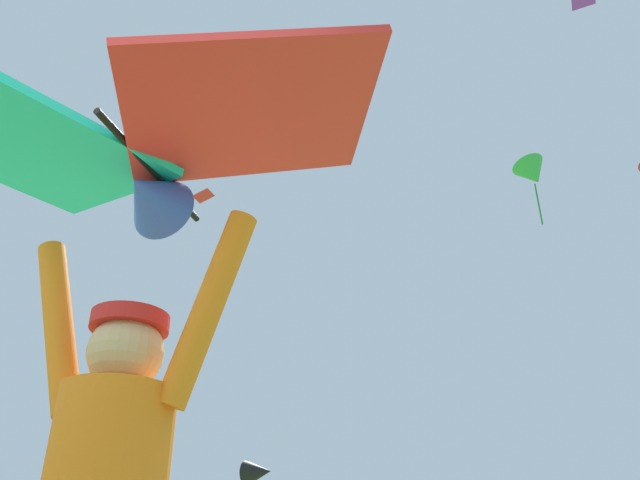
{
  "coord_description": "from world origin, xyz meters",
  "views": [
    {
      "loc": [
        1.72,
        -1.14,
        0.84
      ],
      "look_at": [
        0.35,
        1.63,
        2.54
      ],
      "focal_mm": 36.63,
      "sensor_mm": 36.0,
      "label": 1
    }
  ],
  "objects_px": {
    "held_stunt_kite": "(143,151)",
    "distant_kite_black_low_left": "(84,127)",
    "distant_kite_green_high_left": "(533,174)",
    "distant_kite_red_far_center": "(203,195)"
  },
  "relations": [
    {
      "from": "distant_kite_black_low_left",
      "to": "distant_kite_red_far_center",
      "type": "bearing_deg",
      "value": 86.75
    },
    {
      "from": "distant_kite_green_high_left",
      "to": "distant_kite_black_low_left",
      "type": "distance_m",
      "value": 16.06
    },
    {
      "from": "distant_kite_green_high_left",
      "to": "distant_kite_red_far_center",
      "type": "relative_size",
      "value": 3.31
    },
    {
      "from": "held_stunt_kite",
      "to": "distant_kite_green_high_left",
      "type": "bearing_deg",
      "value": 91.24
    },
    {
      "from": "held_stunt_kite",
      "to": "distant_kite_black_low_left",
      "type": "distance_m",
      "value": 18.04
    },
    {
      "from": "distant_kite_green_high_left",
      "to": "distant_kite_red_far_center",
      "type": "xyz_separation_m",
      "value": [
        -10.66,
        -6.16,
        -1.5
      ]
    },
    {
      "from": "held_stunt_kite",
      "to": "distant_kite_black_low_left",
      "type": "height_order",
      "value": "distant_kite_black_low_left"
    },
    {
      "from": "distant_kite_green_high_left",
      "to": "distant_kite_black_low_left",
      "type": "xyz_separation_m",
      "value": [
        -10.96,
        -11.53,
        -2.17
      ]
    },
    {
      "from": "held_stunt_kite",
      "to": "distant_kite_black_low_left",
      "type": "bearing_deg",
      "value": 141.63
    },
    {
      "from": "distant_kite_green_high_left",
      "to": "distant_kite_red_far_center",
      "type": "height_order",
      "value": "distant_kite_green_high_left"
    }
  ]
}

